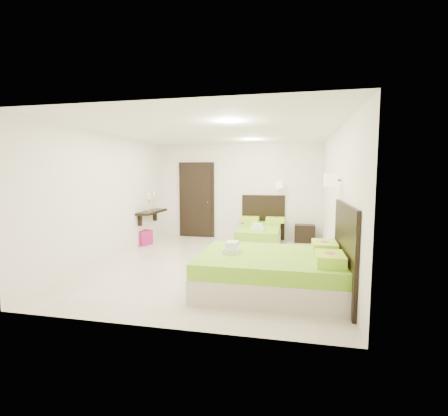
% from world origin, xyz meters
% --- Properties ---
extents(floor, '(5.50, 5.50, 0.00)m').
position_xyz_m(floor, '(0.00, 0.00, 0.00)').
color(floor, beige).
rests_on(floor, ground).
extents(bed_single, '(1.17, 1.95, 1.61)m').
position_xyz_m(bed_single, '(0.70, 1.87, 0.30)').
color(bed_single, beige).
rests_on(bed_single, ground).
extents(bed_double, '(2.18, 1.86, 1.80)m').
position_xyz_m(bed_double, '(1.24, -1.25, 0.32)').
color(bed_double, beige).
rests_on(bed_double, ground).
extents(nightstand, '(0.52, 0.46, 0.46)m').
position_xyz_m(nightstand, '(1.80, 2.60, 0.23)').
color(nightstand, black).
rests_on(nightstand, ground).
extents(ottoman, '(0.47, 0.47, 0.37)m').
position_xyz_m(ottoman, '(-2.25, 1.39, 0.18)').
color(ottoman, '#9C145C').
rests_on(ottoman, ground).
extents(door, '(1.02, 0.15, 2.14)m').
position_xyz_m(door, '(-1.20, 2.70, 1.05)').
color(door, black).
rests_on(door, ground).
extents(console_shelf, '(0.35, 1.20, 0.78)m').
position_xyz_m(console_shelf, '(-2.08, 1.60, 0.82)').
color(console_shelf, black).
rests_on(console_shelf, ground).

